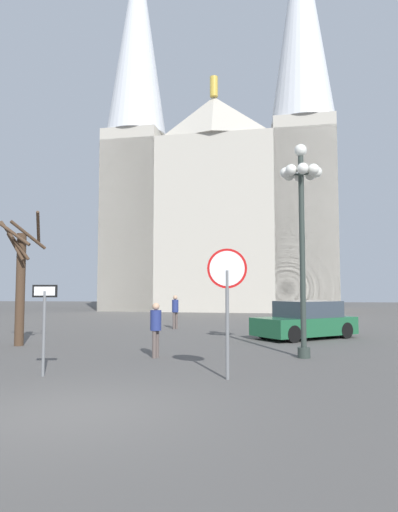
{
  "coord_description": "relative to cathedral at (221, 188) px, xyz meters",
  "views": [
    {
      "loc": [
        2.87,
        -7.1,
        1.99
      ],
      "look_at": [
        0.17,
        18.1,
        3.83
      ],
      "focal_mm": 31.43,
      "sensor_mm": 36.0,
      "label": 1
    }
  ],
  "objects": [
    {
      "name": "pedestrian_walking",
      "position": [
        -1.13,
        -19.89,
        -10.53
      ],
      "size": [
        0.32,
        0.32,
        1.65
      ],
      "color": "#594C47",
      "rests_on": "ground"
    },
    {
      "name": "street_lamp",
      "position": [
        4.04,
        -28.71,
        -7.16
      ],
      "size": [
        1.22,
        1.22,
        6.27
      ],
      "color": "#2D3833",
      "rests_on": "ground"
    },
    {
      "name": "parked_car_near_green",
      "position": [
        4.75,
        -23.52,
        -10.84
      ],
      "size": [
        4.43,
        3.98,
        1.49
      ],
      "color": "#1E5B38",
      "rests_on": "ground"
    },
    {
      "name": "bare_tree",
      "position": [
        -5.49,
        -27.02,
        -9.19
      ],
      "size": [
        1.72,
        1.68,
        4.7
      ],
      "color": "#473323",
      "rests_on": "ground"
    },
    {
      "name": "stop_sign",
      "position": [
        1.98,
        -32.01,
        -9.47
      ],
      "size": [
        0.89,
        0.08,
        2.88
      ],
      "color": "slate",
      "rests_on": "ground"
    },
    {
      "name": "ground_plane",
      "position": [
        -0.45,
        -34.88,
        -11.53
      ],
      "size": [
        120.0,
        120.0,
        0.0
      ],
      "primitive_type": "plane",
      "color": "#514F4C"
    },
    {
      "name": "one_way_arrow_sign",
      "position": [
        -2.21,
        -32.09,
        -10.21
      ],
      "size": [
        0.56,
        0.13,
        2.08
      ],
      "color": "slate",
      "rests_on": "ground"
    },
    {
      "name": "pedestrian_standing",
      "position": [
        -0.21,
        -29.13,
        -10.59
      ],
      "size": [
        0.32,
        0.32,
        1.58
      ],
      "color": "#594C47",
      "rests_on": "ground"
    },
    {
      "name": "cathedral",
      "position": [
        0.0,
        0.0,
        0.0
      ],
      "size": [
        21.44,
        14.26,
        36.63
      ],
      "color": "#BCB5A5",
      "rests_on": "ground"
    }
  ]
}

